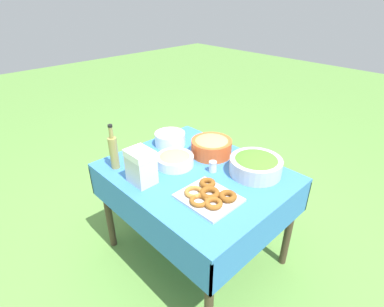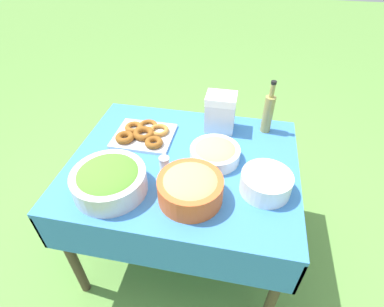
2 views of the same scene
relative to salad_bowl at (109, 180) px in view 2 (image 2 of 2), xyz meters
The scene contains 10 objects.
ground_plane 0.89m from the salad_bowl, 137.19° to the right, with size 14.00×14.00×0.00m, color #609342.
picnic_table 0.41m from the salad_bowl, 137.19° to the right, with size 1.14×0.92×0.74m.
salad_bowl is the anchor object (origin of this frame).
pasta_bowl 0.53m from the salad_bowl, 145.01° to the right, with size 0.25×0.25×0.09m.
donut_platter 0.41m from the salad_bowl, 92.84° to the right, with size 0.32×0.28×0.05m.
plate_stack 0.69m from the salad_bowl, 169.17° to the right, with size 0.23×0.23×0.10m.
olive_oil_bottle 0.91m from the salad_bowl, 138.31° to the right, with size 0.06×0.06×0.31m.
bread_bowl 0.36m from the salad_bowl, behind, with size 0.28×0.28×0.13m.
cooler_box 0.71m from the salad_bowl, 126.11° to the right, with size 0.16×0.13×0.22m.
salt_shaker 0.27m from the salad_bowl, 138.40° to the right, with size 0.05×0.05×0.07m.
Camera 2 is at (-0.26, 1.10, 1.74)m, focal length 28.00 mm.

